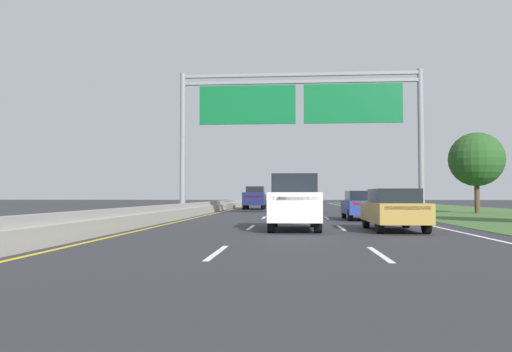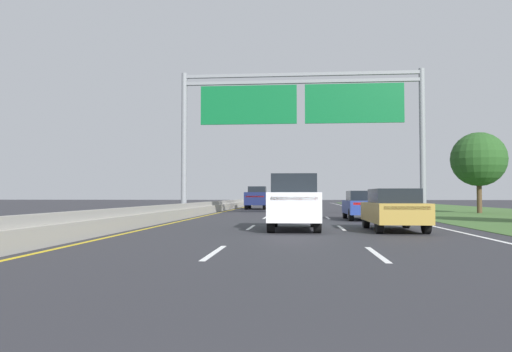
# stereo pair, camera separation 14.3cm
# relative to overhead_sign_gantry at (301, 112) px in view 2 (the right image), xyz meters

# --- Properties ---
(ground_plane) EXTENTS (220.00, 220.00, 0.00)m
(ground_plane) POSITION_rel_overhead_sign_gantry_xyz_m (-0.30, 5.40, -6.50)
(ground_plane) COLOR #2B2B30
(lane_striping) EXTENTS (11.96, 106.00, 0.01)m
(lane_striping) POSITION_rel_overhead_sign_gantry_xyz_m (-0.30, 4.94, -6.49)
(lane_striping) COLOR white
(lane_striping) RESTS_ON ground
(grass_verge_right) EXTENTS (14.00, 110.00, 0.02)m
(grass_verge_right) POSITION_rel_overhead_sign_gantry_xyz_m (13.65, 5.40, -6.49)
(grass_verge_right) COLOR #3D602D
(grass_verge_right) RESTS_ON ground
(median_barrier_concrete) EXTENTS (0.60, 110.00, 0.85)m
(median_barrier_concrete) POSITION_rel_overhead_sign_gantry_xyz_m (-6.90, 5.40, -6.14)
(median_barrier_concrete) COLOR #99968E
(median_barrier_concrete) RESTS_ON ground
(overhead_sign_gantry) EXTENTS (15.06, 0.42, 9.07)m
(overhead_sign_gantry) POSITION_rel_overhead_sign_gantry_xyz_m (0.00, 0.00, 0.00)
(overhead_sign_gantry) COLOR gray
(overhead_sign_gantry) RESTS_ON ground
(pickup_truck_navy) EXTENTS (2.08, 5.43, 2.20)m
(pickup_truck_navy) POSITION_rel_overhead_sign_gantry_xyz_m (-4.15, 17.13, -5.42)
(pickup_truck_navy) COLOR #161E47
(pickup_truck_navy) RESTS_ON ground
(car_blue_right_lane_sedan) EXTENTS (1.85, 4.41, 1.57)m
(car_blue_right_lane_sedan) POSITION_rel_overhead_sign_gantry_xyz_m (3.31, -3.20, -5.68)
(car_blue_right_lane_sedan) COLOR navy
(car_blue_right_lane_sedan) RESTS_ON ground
(car_white_centre_lane_suv) EXTENTS (1.93, 4.71, 2.11)m
(car_white_centre_lane_suv) POSITION_rel_overhead_sign_gantry_xyz_m (-0.36, -11.36, -5.40)
(car_white_centre_lane_suv) COLOR silver
(car_white_centre_lane_suv) RESTS_ON ground
(car_gold_right_lane_sedan) EXTENTS (1.88, 4.42, 1.57)m
(car_gold_right_lane_sedan) POSITION_rel_overhead_sign_gantry_xyz_m (3.37, -11.54, -5.68)
(car_gold_right_lane_sedan) COLOR #A38438
(car_gold_right_lane_sedan) RESTS_ON ground
(roadside_tree_mid) EXTENTS (4.02, 4.02, 6.03)m
(roadside_tree_mid) POSITION_rel_overhead_sign_gantry_xyz_m (13.24, 7.44, -2.49)
(roadside_tree_mid) COLOR #4C3823
(roadside_tree_mid) RESTS_ON ground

